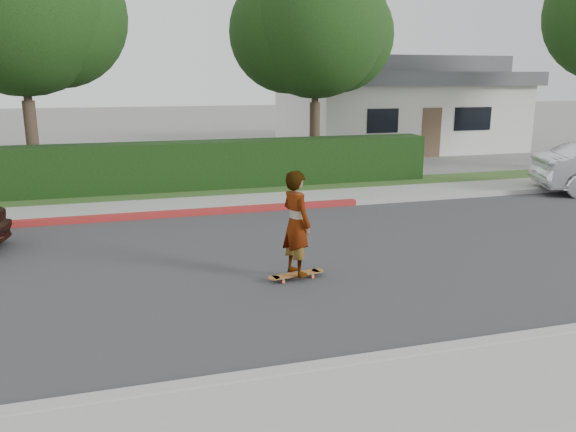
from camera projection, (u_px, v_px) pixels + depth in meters
name	position (u px, v px, depth m)	size (l,w,h in m)	color
ground	(388.00, 252.00, 11.07)	(120.00, 120.00, 0.00)	slate
road	(388.00, 252.00, 11.07)	(60.00, 8.00, 0.01)	#2D2D30
curb_near	(529.00, 339.00, 7.23)	(60.00, 0.20, 0.15)	#9E9E99
curb_far	(320.00, 205.00, 14.88)	(60.00, 0.20, 0.15)	#9E9E99
curb_red_section	(124.00, 217.00, 13.54)	(12.00, 0.21, 0.15)	maroon
sidewalk_far	(309.00, 198.00, 15.72)	(60.00, 1.60, 0.12)	gray
planting_strip	(293.00, 188.00, 17.22)	(60.00, 1.60, 0.10)	#2D4C1E
hedge	(191.00, 167.00, 16.80)	(15.00, 1.00, 1.50)	black
tree_left	(19.00, 8.00, 15.90)	(5.99, 5.21, 8.00)	#33261C
tree_center	(314.00, 30.00, 18.86)	(5.66, 4.84, 7.44)	#33261C
house	(394.00, 104.00, 27.64)	(10.60, 8.60, 4.30)	beige
skateboard	(296.00, 275.00, 9.54)	(1.06, 0.38, 0.10)	#DC643C
skateboarder	(296.00, 223.00, 9.33)	(0.65, 0.43, 1.78)	white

